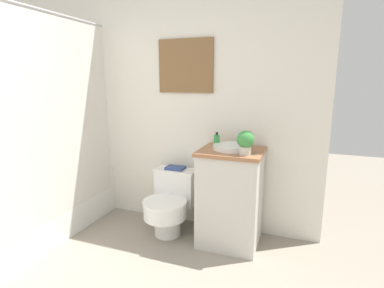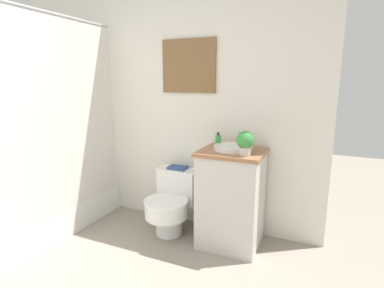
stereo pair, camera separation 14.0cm
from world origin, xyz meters
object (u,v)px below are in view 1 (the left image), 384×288
toilet (170,203)px  book_on_tank (175,168)px  sink (232,147)px  potted_plant (245,141)px  soap_bottle (217,141)px

toilet → book_on_tank: size_ratio=3.29×
sink → book_on_tank: size_ratio=2.02×
toilet → book_on_tank: 0.34m
toilet → potted_plant: (0.72, -0.11, 0.67)m
toilet → potted_plant: 0.98m
book_on_tank → toilet: bearing=-90.0°
toilet → potted_plant: size_ratio=3.06×
toilet → book_on_tank: (0.00, 0.14, 0.31)m
toilet → sink: 0.82m
potted_plant → book_on_tank: (-0.72, 0.25, -0.36)m
potted_plant → book_on_tank: potted_plant is taller
sink → soap_bottle: bearing=160.5°
toilet → soap_bottle: 0.75m
toilet → soap_bottle: size_ratio=4.47×
sink → book_on_tank: 0.65m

